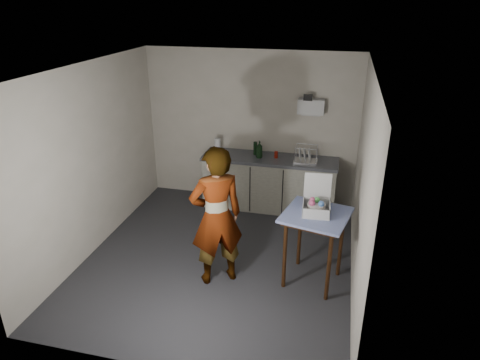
% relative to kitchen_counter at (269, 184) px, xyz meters
% --- Properties ---
extents(ground, '(4.00, 4.00, 0.00)m').
position_rel_kitchen_counter_xyz_m(ground, '(-0.40, -1.70, -0.43)').
color(ground, '#29292E').
rests_on(ground, ground).
extents(wall_back, '(3.60, 0.02, 2.60)m').
position_rel_kitchen_counter_xyz_m(wall_back, '(-0.40, 0.29, 0.87)').
color(wall_back, beige).
rests_on(wall_back, ground).
extents(wall_right, '(0.02, 4.00, 2.60)m').
position_rel_kitchen_counter_xyz_m(wall_right, '(1.39, -1.70, 0.87)').
color(wall_right, beige).
rests_on(wall_right, ground).
extents(wall_left, '(0.02, 4.00, 2.60)m').
position_rel_kitchen_counter_xyz_m(wall_left, '(-2.19, -1.70, 0.87)').
color(wall_left, beige).
rests_on(wall_left, ground).
extents(ceiling, '(3.60, 4.00, 0.01)m').
position_rel_kitchen_counter_xyz_m(ceiling, '(-0.40, -1.70, 2.17)').
color(ceiling, silver).
rests_on(ceiling, wall_back).
extents(kitchen_counter, '(2.24, 0.62, 0.91)m').
position_rel_kitchen_counter_xyz_m(kitchen_counter, '(0.00, 0.00, 0.00)').
color(kitchen_counter, black).
rests_on(kitchen_counter, ground).
extents(wall_shelf, '(0.42, 0.18, 0.37)m').
position_rel_kitchen_counter_xyz_m(wall_shelf, '(0.60, 0.22, 1.32)').
color(wall_shelf, white).
rests_on(wall_shelf, ground).
extents(side_table, '(0.90, 0.90, 0.97)m').
position_rel_kitchen_counter_xyz_m(side_table, '(0.90, -1.92, 0.42)').
color(side_table, '#38190C').
rests_on(side_table, ground).
extents(standing_man, '(0.79, 0.72, 1.81)m').
position_rel_kitchen_counter_xyz_m(standing_man, '(-0.28, -2.16, 0.48)').
color(standing_man, '#B2A593').
rests_on(standing_man, ground).
extents(soap_bottle, '(0.15, 0.15, 0.29)m').
position_rel_kitchen_counter_xyz_m(soap_bottle, '(-0.17, -0.05, 0.63)').
color(soap_bottle, black).
rests_on(soap_bottle, kitchen_counter).
extents(soda_can, '(0.06, 0.06, 0.11)m').
position_rel_kitchen_counter_xyz_m(soda_can, '(0.10, 0.02, 0.54)').
color(soda_can, red).
rests_on(soda_can, kitchen_counter).
extents(dark_bottle, '(0.06, 0.06, 0.22)m').
position_rel_kitchen_counter_xyz_m(dark_bottle, '(-0.27, 0.09, 0.59)').
color(dark_bottle, black).
rests_on(dark_bottle, kitchen_counter).
extents(paper_towel, '(0.15, 0.15, 0.27)m').
position_rel_kitchen_counter_xyz_m(paper_towel, '(-0.89, -0.02, 0.61)').
color(paper_towel, black).
rests_on(paper_towel, kitchen_counter).
extents(dish_rack, '(0.37, 0.28, 0.26)m').
position_rel_kitchen_counter_xyz_m(dish_rack, '(0.58, -0.04, 0.54)').
color(dish_rack, silver).
rests_on(dish_rack, kitchen_counter).
extents(bakery_box, '(0.34, 0.36, 0.46)m').
position_rel_kitchen_counter_xyz_m(bakery_box, '(0.89, -1.89, 0.65)').
color(bakery_box, white).
rests_on(bakery_box, side_table).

